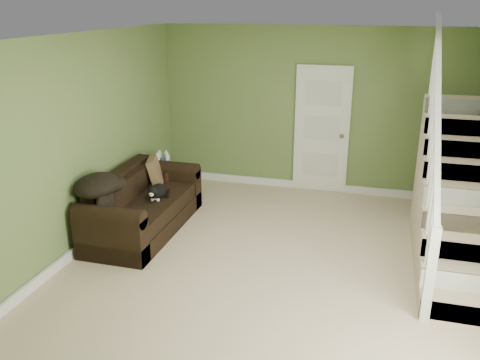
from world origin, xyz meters
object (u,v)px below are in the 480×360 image
Objects in this scene: side_table at (165,183)px; cat at (157,192)px; sofa at (142,208)px; banana at (133,215)px.

cat is at bearing -72.13° from side_table.
sofa is 3.82× the size of cat.
banana is at bearing -80.26° from side_table.
sofa reaches higher than side_table.
sofa reaches higher than banana.
banana is at bearing -73.49° from sofa.
banana is (0.17, -0.58, 0.16)m from sofa.
banana is (-0.03, -0.65, -0.07)m from cat.
cat is (0.20, 0.07, 0.23)m from sofa.
sofa is 2.60× the size of side_table.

